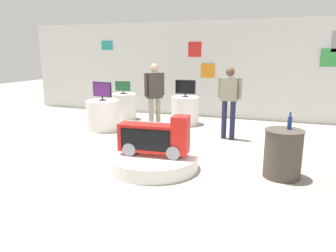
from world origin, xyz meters
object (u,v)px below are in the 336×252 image
Objects in this scene: shopper_browsing_rear at (229,98)px; display_pedestal_left_rear at (185,111)px; display_pedestal_center_rear at (124,106)px; display_pedestal_right_rear at (103,115)px; side_table_round at (283,153)px; bottle_on_side_table at (290,122)px; tv_on_right_rear at (102,90)px; tv_on_left_rear at (185,88)px; novelty_firetruck_tv at (155,139)px; shopper_browsing_near_truck at (154,92)px; tv_on_center_rear at (123,87)px; main_display_pedestal at (154,162)px.

display_pedestal_left_rear is at bearing 139.15° from shopper_browsing_rear.
display_pedestal_right_rear is at bearing -84.99° from display_pedestal_center_rear.
side_table_round is 0.51m from bottle_on_side_table.
tv_on_right_rear reaches higher than display_pedestal_center_rear.
tv_on_left_rear reaches higher than display_pedestal_right_rear.
tv_on_right_rear is 4.89m from bottle_on_side_table.
tv_on_left_rear is at bearing 98.15° from novelty_firetruck_tv.
shopper_browsing_near_truck is 1.04× the size of shopper_browsing_rear.
display_pedestal_left_rear is (-0.52, 3.64, -0.15)m from novelty_firetruck_tv.
tv_on_center_rear reaches higher than display_pedestal_right_rear.
display_pedestal_right_rear is (-2.36, 2.27, -0.15)m from novelty_firetruck_tv.
main_display_pedestal is 3.67m from display_pedestal_left_rear.
novelty_firetruck_tv is 2.11× the size of tv_on_right_rear.
shopper_browsing_rear reaches higher than novelty_firetruck_tv.
shopper_browsing_rear is (1.88, -0.07, -0.03)m from shopper_browsing_near_truck.
novelty_firetruck_tv is 2.19× the size of tv_on_left_rear.
tv_on_right_rear is at bearing 157.51° from bottle_on_side_table.
display_pedestal_center_rear is (-1.96, 0.06, -0.65)m from tv_on_left_rear.
display_pedestal_center_rear is at bearing 95.01° from display_pedestal_right_rear.
side_table_round is at bearing -23.68° from display_pedestal_right_rear.
main_display_pedestal is 2.36m from bottle_on_side_table.
main_display_pedestal is 0.42m from novelty_firetruck_tv.
display_pedestal_left_rear is at bearing 67.66° from shopper_browsing_near_truck.
display_pedestal_center_rear is 5.69m from side_table_round.
display_pedestal_left_rear and display_pedestal_center_rear have the same top height.
display_pedestal_right_rear is (0.12, -1.42, 0.00)m from display_pedestal_center_rear.
bottle_on_side_table reaches higher than display_pedestal_right_rear.
shopper_browsing_rear is at bearing 119.99° from side_table_round.
novelty_firetruck_tv is 2.43× the size of tv_on_center_rear.
bottle_on_side_table is at bearing -57.74° from shopper_browsing_rear.
tv_on_left_rear is at bearing 97.79° from main_display_pedestal.
shopper_browsing_near_truck is (1.36, 0.22, -0.03)m from tv_on_right_rear.
tv_on_left_rear is at bearing 36.56° from display_pedestal_right_rear.
main_display_pedestal is 4.44m from display_pedestal_center_rear.
shopper_browsing_near_truck is at bearing -38.79° from tv_on_center_rear.
display_pedestal_left_rear is (-0.50, 3.63, 0.27)m from main_display_pedestal.
display_pedestal_center_rear is 1.52× the size of tv_on_center_rear.
main_display_pedestal is at bearing 168.52° from novelty_firetruck_tv.
bottle_on_side_table is 3.79m from shopper_browsing_near_truck.
tv_on_right_rear reaches higher than novelty_firetruck_tv.
tv_on_left_rear is 0.34× the size of shopper_browsing_rear.
tv_on_left_rear is at bearing 128.32° from side_table_round.
tv_on_right_rear is 3.25m from shopper_browsing_rear.
tv_on_left_rear is at bearing -1.60° from tv_on_center_rear.
novelty_firetruck_tv reaches higher than main_display_pedestal.
tv_on_left_rear is 1.24m from shopper_browsing_near_truck.
tv_on_left_rear reaches higher than side_table_round.
side_table_round is at bearing -23.63° from tv_on_right_rear.
side_table_round is (4.46, -1.95, -0.64)m from tv_on_right_rear.
novelty_firetruck_tv is at bearing -171.46° from side_table_round.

